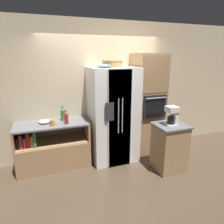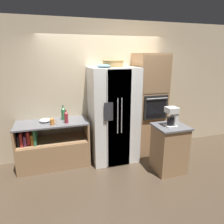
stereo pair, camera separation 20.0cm
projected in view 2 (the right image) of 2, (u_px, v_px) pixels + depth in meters
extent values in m
plane|color=#4C3D2D|center=(109.00, 159.00, 4.22)|extent=(20.00, 20.00, 0.00)
cube|color=beige|center=(103.00, 90.00, 4.25)|extent=(12.00, 0.06, 2.80)
cube|color=#A87F56|center=(54.00, 152.00, 3.96)|extent=(1.34, 0.60, 0.52)
cube|color=#A87F56|center=(53.00, 140.00, 3.88)|extent=(1.29, 0.55, 0.02)
cube|color=#A87F56|center=(16.00, 136.00, 3.65)|extent=(0.04, 0.60, 0.34)
cube|color=#A87F56|center=(86.00, 129.00, 4.02)|extent=(0.04, 0.60, 0.34)
cube|color=slate|center=(52.00, 123.00, 3.79)|extent=(1.34, 0.60, 0.03)
cube|color=black|center=(19.00, 139.00, 3.66)|extent=(0.04, 0.29, 0.19)
cube|color=#B72D28|center=(22.00, 137.00, 3.67)|extent=(0.05, 0.35, 0.25)
cube|color=#934784|center=(26.00, 139.00, 3.69)|extent=(0.05, 0.32, 0.18)
cube|color=#B72D28|center=(29.00, 137.00, 3.70)|extent=(0.05, 0.28, 0.25)
cube|color=orange|center=(33.00, 138.00, 3.72)|extent=(0.05, 0.32, 0.20)
cube|color=#337A4C|center=(35.00, 135.00, 3.73)|extent=(0.05, 0.39, 0.28)
cube|color=white|center=(113.00, 115.00, 4.04)|extent=(0.92, 0.72, 1.90)
cube|color=white|center=(119.00, 121.00, 3.70)|extent=(0.45, 0.02, 1.86)
cube|color=white|center=(119.00, 120.00, 3.70)|extent=(0.45, 0.02, 1.86)
cylinder|color=#B2B2B7|center=(118.00, 116.00, 3.64)|extent=(0.02, 0.02, 0.66)
cylinder|color=#B2B2B7|center=(122.00, 116.00, 3.66)|extent=(0.02, 0.02, 0.66)
cube|color=#2D2D33|center=(109.00, 112.00, 3.58)|extent=(0.17, 0.01, 0.34)
cube|color=#A87F56|center=(149.00, 105.00, 4.30)|extent=(0.63, 0.58, 2.16)
cube|color=black|center=(156.00, 107.00, 4.01)|extent=(0.51, 0.04, 0.49)
cube|color=black|center=(156.00, 109.00, 4.00)|extent=(0.42, 0.01, 0.34)
cylinder|color=#B2B2B7|center=(157.00, 99.00, 3.93)|extent=(0.45, 0.02, 0.02)
cube|color=#94704C|center=(157.00, 75.00, 3.85)|extent=(0.59, 0.01, 0.73)
cube|color=#A87F56|center=(169.00, 149.00, 3.70)|extent=(0.53, 0.49, 0.87)
cube|color=slate|center=(171.00, 126.00, 3.58)|extent=(0.58, 0.54, 0.03)
cylinder|color=tan|center=(113.00, 64.00, 3.85)|extent=(0.40, 0.40, 0.12)
torus|color=tan|center=(113.00, 60.00, 3.83)|extent=(0.42, 0.42, 0.03)
ellipsoid|color=#668C99|center=(103.00, 66.00, 3.64)|extent=(0.26, 0.26, 0.06)
cylinder|color=#33723F|center=(63.00, 115.00, 3.91)|extent=(0.08, 0.08, 0.21)
cone|color=#33723F|center=(63.00, 108.00, 3.88)|extent=(0.08, 0.08, 0.05)
cylinder|color=#33723F|center=(63.00, 106.00, 3.87)|extent=(0.03, 0.03, 0.03)
cylinder|color=maroon|center=(66.00, 118.00, 3.73)|extent=(0.07, 0.07, 0.18)
cone|color=maroon|center=(66.00, 112.00, 3.70)|extent=(0.07, 0.07, 0.04)
cylinder|color=maroon|center=(66.00, 111.00, 3.69)|extent=(0.03, 0.03, 0.03)
cylinder|color=orange|center=(52.00, 122.00, 3.64)|extent=(0.08, 0.08, 0.11)
torus|color=orange|center=(54.00, 122.00, 3.65)|extent=(0.07, 0.01, 0.07)
ellipsoid|color=white|center=(45.00, 120.00, 3.80)|extent=(0.21, 0.21, 0.07)
cube|color=white|center=(170.00, 126.00, 3.54)|extent=(0.19, 0.19, 0.02)
cylinder|color=black|center=(170.00, 121.00, 3.51)|extent=(0.11, 0.11, 0.15)
cube|color=white|center=(174.00, 117.00, 3.51)|extent=(0.07, 0.16, 0.35)
cube|color=white|center=(172.00, 110.00, 3.46)|extent=(0.19, 0.19, 0.10)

